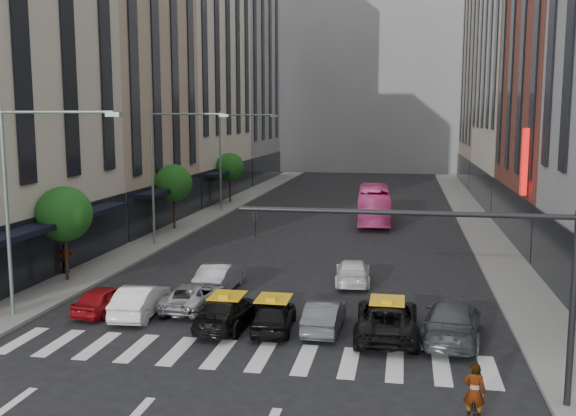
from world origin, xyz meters
The scene contains 30 objects.
ground centered at (0.00, 0.00, 0.00)m, with size 160.00×160.00×0.00m, color black.
sidewalk_left centered at (-11.50, 30.00, 0.07)m, with size 3.00×96.00×0.15m, color slate.
sidewalk_right centered at (11.50, 30.00, 0.07)m, with size 3.00×96.00×0.15m, color slate.
building_left_b centered at (-17.00, 28.00, 12.00)m, with size 8.00×16.00×24.00m, color tan.
building_left_c centered at (-17.00, 46.00, 18.00)m, with size 8.00×20.00×36.00m, color beige.
building_left_d centered at (-17.00, 65.00, 15.00)m, with size 8.00×18.00×30.00m, color gray.
building_right_d centered at (17.00, 65.00, 14.00)m, with size 8.00×18.00×28.00m, color tan.
building_far centered at (0.00, 85.00, 18.00)m, with size 30.00×10.00×36.00m, color gray.
tree_near centered at (-11.80, 10.00, 3.65)m, with size 2.88×2.88×4.95m.
tree_mid centered at (-11.80, 26.00, 3.65)m, with size 2.88×2.88×4.95m.
tree_far centered at (-11.80, 42.00, 3.65)m, with size 2.88×2.88×4.95m.
streetlamp_near centered at (-10.04, 4.00, 5.90)m, with size 5.38×0.25×9.00m.
streetlamp_mid centered at (-10.04, 20.00, 5.90)m, with size 5.38×0.25×9.00m.
streetlamp_far centered at (-10.04, 36.00, 5.90)m, with size 5.38×0.25×9.00m.
traffic_signal centered at (7.69, -1.00, 4.47)m, with size 10.10×0.20×6.00m.
liberty_sign centered at (12.60, 20.00, 6.00)m, with size 0.30×0.70×4.00m.
car_red centered at (-7.40, 5.42, 0.62)m, with size 1.47×3.64×1.24m, color maroon.
car_white_front centered at (-5.68, 5.32, 0.69)m, with size 1.46×4.19×1.38m, color white.
car_silver centered at (-3.69, 6.70, 0.61)m, with size 2.01×4.36×1.21m, color #A7A7AC.
taxi_left centered at (-1.50, 4.50, 0.66)m, with size 1.86×4.58×1.33m, color black.
taxi_center centered at (0.46, 4.44, 0.66)m, with size 1.57×3.90×1.33m, color black.
car_grey_mid centered at (2.50, 4.79, 0.64)m, with size 1.35×3.88×1.28m, color #45474D.
taxi_right centered at (5.02, 4.55, 0.73)m, with size 2.41×5.22×1.45m, color black.
car_grey_curb centered at (7.54, 4.59, 0.76)m, with size 2.14×5.26×1.53m, color #3C4044.
car_row2_left centered at (-3.44, 10.00, 0.71)m, with size 1.50×4.30×1.42m, color #AAAAAF.
car_row2_right centered at (3.02, 12.50, 0.63)m, with size 1.77×4.35×1.26m, color white.
bus centered at (3.10, 32.68, 1.48)m, with size 2.48×10.61×2.96m, color #EC4598.
motorcycle centered at (7.62, -2.74, 0.44)m, with size 0.58×1.66×0.87m, color black.
rider centered at (7.62, -2.74, 1.71)m, with size 0.61×0.40×1.68m, color gray.
pedestrian_far centered at (-12.60, 11.31, 0.96)m, with size 0.95×0.40×1.63m, color gray.
Camera 1 is at (5.58, -20.28, 8.64)m, focal length 40.00 mm.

